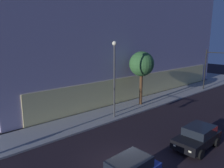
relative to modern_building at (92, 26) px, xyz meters
name	(u,v)px	position (x,y,z in m)	size (l,w,h in m)	color
ground_plane	(123,166)	(-13.65, -21.52, -9.89)	(120.00, 120.00, 0.00)	black
modern_building	(92,26)	(0.00, 0.00, 0.00)	(36.57, 23.99, 19.93)	#4C4C51
traffic_light_far_corner	(214,64)	(10.05, -16.30, -5.72)	(0.44, 3.80, 6.06)	black
street_lamp_sidewalk	(114,70)	(-8.52, -15.02, -5.03)	(0.44, 0.44, 7.43)	#3F3F3F
sidewalk_tree	(142,64)	(-3.29, -13.90, -4.99)	(2.86, 2.86, 6.24)	#50341E
car_black	(198,137)	(-7.87, -23.36, -9.07)	(4.13, 2.15, 1.55)	black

